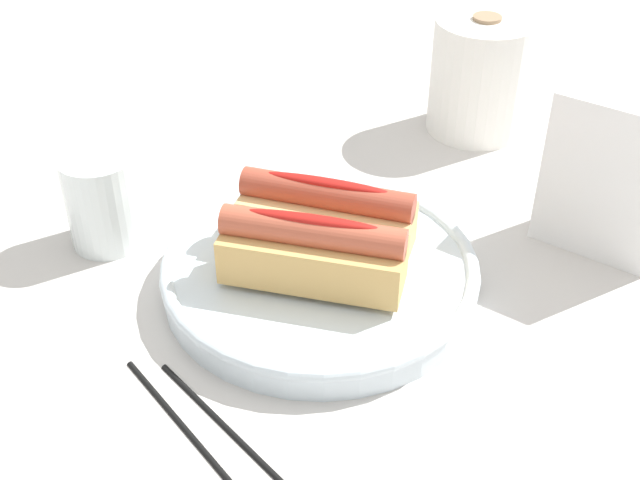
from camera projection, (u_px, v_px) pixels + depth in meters
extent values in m
plane|color=beige|center=(302.00, 297.00, 0.71)|extent=(2.40, 2.40, 0.00)
cylinder|color=silver|center=(320.00, 276.00, 0.72)|extent=(0.27, 0.27, 0.02)
torus|color=silver|center=(320.00, 264.00, 0.71)|extent=(0.27, 0.27, 0.01)
cube|color=tan|center=(313.00, 260.00, 0.67)|extent=(0.16, 0.07, 0.04)
cylinder|color=#BC563D|center=(313.00, 232.00, 0.65)|extent=(0.15, 0.05, 0.03)
ellipsoid|color=red|center=(313.00, 220.00, 0.65)|extent=(0.11, 0.03, 0.01)
cube|color=#DBB270|center=(327.00, 222.00, 0.71)|extent=(0.15, 0.06, 0.04)
cylinder|color=#A84733|center=(327.00, 195.00, 0.70)|extent=(0.15, 0.04, 0.03)
ellipsoid|color=red|center=(327.00, 183.00, 0.69)|extent=(0.11, 0.02, 0.01)
cylinder|color=white|center=(103.00, 200.00, 0.75)|extent=(0.07, 0.07, 0.09)
cylinder|color=silver|center=(106.00, 219.00, 0.76)|extent=(0.06, 0.06, 0.04)
cylinder|color=white|center=(480.00, 76.00, 0.92)|extent=(0.11, 0.11, 0.13)
cylinder|color=#997A5B|center=(487.00, 18.00, 0.88)|extent=(0.03, 0.03, 0.00)
cube|color=white|center=(608.00, 177.00, 0.73)|extent=(0.12, 0.07, 0.15)
cylinder|color=black|center=(250.00, 449.00, 0.58)|extent=(0.20, 0.11, 0.01)
cylinder|color=black|center=(203.00, 450.00, 0.58)|extent=(0.19, 0.12, 0.01)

